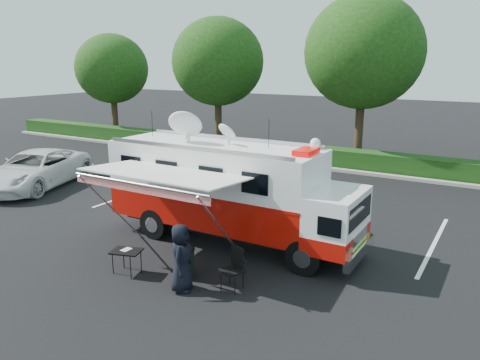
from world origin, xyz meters
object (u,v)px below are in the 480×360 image
object	(u,v)px
command_truck	(230,191)
trash_bin	(185,262)
white_suv	(37,187)
folding_table	(126,252)

from	to	relation	value
command_truck	trash_bin	distance (m)	2.98
trash_bin	white_suv	bearing A→B (deg)	161.22
command_truck	white_suv	xyz separation A→B (m)	(-10.96, 1.14, -1.67)
white_suv	command_truck	bearing A→B (deg)	-24.05
white_suv	folding_table	size ratio (longest dim) A/B	6.42
command_truck	white_suv	distance (m)	11.14
command_truck	white_suv	bearing A→B (deg)	174.08
command_truck	folding_table	distance (m)	3.68
command_truck	folding_table	size ratio (longest dim) A/B	8.97
white_suv	trash_bin	xyz separation A→B (m)	(11.24, -3.82, 0.40)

